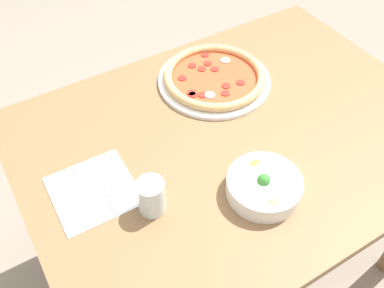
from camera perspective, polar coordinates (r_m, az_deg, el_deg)
ground_plane at (r=1.80m, az=4.15°, el=-14.64°), size 8.00×8.00×0.00m
dining_table at (r=1.28m, az=5.64°, el=-1.56°), size 1.20×0.88×0.73m
pizza at (r=1.35m, az=2.99°, el=8.85°), size 0.35×0.35×0.04m
bowl at (r=1.06m, az=9.56°, el=-5.44°), size 0.19×0.19×0.07m
napkin at (r=1.10m, az=-13.00°, el=-6.06°), size 0.20×0.20×0.00m
fork at (r=1.10m, az=-11.63°, el=-5.23°), size 0.03×0.20×0.00m
knife at (r=1.10m, az=-14.35°, el=-6.14°), size 0.03×0.19×0.01m
glass at (r=1.01m, az=-5.45°, el=-6.96°), size 0.07×0.07×0.09m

